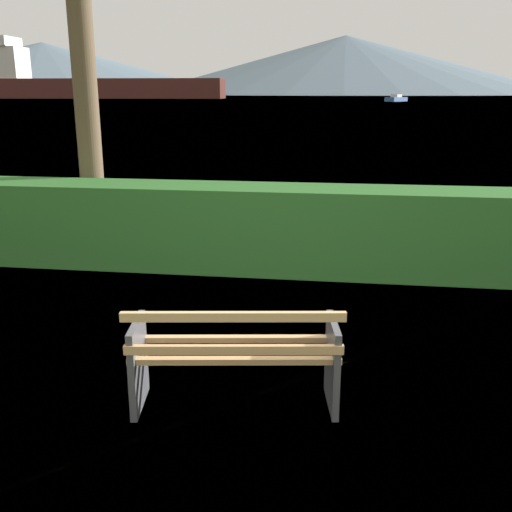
{
  "coord_description": "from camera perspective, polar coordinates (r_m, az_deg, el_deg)",
  "views": [
    {
      "loc": [
        0.74,
        -3.96,
        2.31
      ],
      "look_at": [
        0.0,
        1.08,
        0.88
      ],
      "focal_mm": 41.11,
      "sensor_mm": 36.0,
      "label": 1
    }
  ],
  "objects": [
    {
      "name": "park_bench",
      "position": [
        4.4,
        -2.06,
        -9.72
      ],
      "size": [
        1.61,
        0.79,
        0.87
      ],
      "color": "tan",
      "rests_on": "ground_plane"
    },
    {
      "name": "fishing_boat_near",
      "position": [
        150.68,
        13.48,
        14.65
      ],
      "size": [
        5.96,
        7.98,
        1.71
      ],
      "color": "#335693",
      "rests_on": "water_surface"
    },
    {
      "name": "hedge_row",
      "position": [
        7.75,
        2.65,
        2.64
      ],
      "size": [
        11.83,
        0.88,
        1.12
      ],
      "primitive_type": "cube",
      "color": "#2D6B28",
      "rests_on": "ground_plane"
    },
    {
      "name": "water_surface",
      "position": [
        311.73,
        8.48,
        15.11
      ],
      "size": [
        620.0,
        620.0,
        0.0
      ],
      "primitive_type": "plane",
      "color": "#6B8EA3",
      "rests_on": "ground_plane"
    },
    {
      "name": "distant_hills",
      "position": [
        556.14,
        7.5,
        17.83
      ],
      "size": [
        918.58,
        388.77,
        49.59
      ],
      "color": "slate",
      "rests_on": "ground_plane"
    },
    {
      "name": "cargo_ship_large",
      "position": [
        225.61,
        -18.08,
        15.85
      ],
      "size": [
        97.73,
        17.98,
        20.76
      ],
      "color": "#471E19",
      "rests_on": "water_surface"
    },
    {
      "name": "ground_plane",
      "position": [
        4.65,
        -1.98,
        -14.1
      ],
      "size": [
        1400.0,
        1400.0,
        0.0
      ],
      "primitive_type": "plane",
      "color": "olive"
    }
  ]
}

